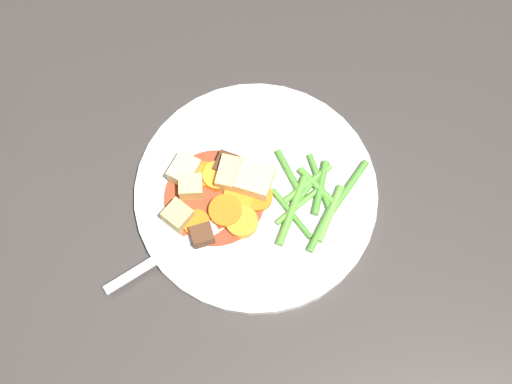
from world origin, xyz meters
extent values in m
plane|color=#383330|center=(0.00, 0.00, 0.00)|extent=(3.00, 3.00, 0.00)
cylinder|color=white|center=(0.00, 0.00, 0.01)|extent=(0.26, 0.26, 0.01)
cylinder|color=#93381E|center=(0.04, 0.00, 0.01)|extent=(0.11, 0.11, 0.00)
cylinder|color=orange|center=(0.02, 0.01, 0.02)|extent=(0.03, 0.03, 0.01)
cylinder|color=orange|center=(0.04, 0.02, 0.02)|extent=(0.04, 0.04, 0.01)
cylinder|color=orange|center=(0.05, -0.03, 0.02)|extent=(0.03, 0.03, 0.01)
cylinder|color=orange|center=(0.02, 0.03, 0.02)|extent=(0.05, 0.05, 0.01)
cylinder|color=orange|center=(0.00, 0.01, 0.02)|extent=(0.05, 0.05, 0.01)
cylinder|color=orange|center=(0.07, 0.03, 0.02)|extent=(0.04, 0.04, 0.01)
cylinder|color=orange|center=(0.04, -0.02, 0.02)|extent=(0.05, 0.05, 0.01)
cube|color=#E5CC7A|center=(0.02, -0.02, 0.02)|extent=(0.04, 0.04, 0.02)
cube|color=#DBBC6B|center=(0.09, 0.02, 0.02)|extent=(0.04, 0.04, 0.02)
cube|color=#EAD68C|center=(0.00, -0.01, 0.03)|extent=(0.05, 0.05, 0.03)
cube|color=#E5CC7A|center=(0.07, -0.01, 0.02)|extent=(0.03, 0.02, 0.02)
cube|color=#EAD68C|center=(0.07, -0.03, 0.02)|extent=(0.04, 0.04, 0.02)
cube|color=#56331E|center=(0.06, 0.04, 0.02)|extent=(0.03, 0.02, 0.02)
cube|color=#4C2B19|center=(0.03, -0.03, 0.02)|extent=(0.03, 0.03, 0.02)
cylinder|color=#4C8E33|center=(-0.07, 0.01, 0.02)|extent=(0.03, 0.06, 0.01)
cylinder|color=#4C8E33|center=(-0.03, 0.03, 0.02)|extent=(0.04, 0.06, 0.01)
cylinder|color=#66AD42|center=(-0.07, 0.04, 0.02)|extent=(0.04, 0.06, 0.01)
cylinder|color=#599E38|center=(-0.06, 0.00, 0.02)|extent=(0.06, 0.04, 0.01)
cylinder|color=#4C8E33|center=(-0.10, 0.01, 0.02)|extent=(0.06, 0.06, 0.01)
cylinder|color=#599E38|center=(-0.07, 0.01, 0.02)|extent=(0.04, 0.05, 0.01)
cylinder|color=#4C8E33|center=(-0.07, 0.05, 0.02)|extent=(0.05, 0.06, 0.01)
cylinder|color=#4C8E33|center=(-0.05, 0.01, 0.02)|extent=(0.04, 0.04, 0.01)
cylinder|color=#4C8E33|center=(-0.07, 0.00, 0.02)|extent=(0.02, 0.07, 0.01)
cylinder|color=#599E38|center=(-0.04, 0.02, 0.02)|extent=(0.06, 0.04, 0.01)
cylinder|color=#599E38|center=(-0.03, 0.03, 0.02)|extent=(0.05, 0.08, 0.01)
cylinder|color=#4C8E33|center=(-0.04, -0.02, 0.02)|extent=(0.02, 0.06, 0.01)
cube|color=silver|center=(0.12, 0.06, 0.01)|extent=(0.11, 0.06, 0.00)
cube|color=silver|center=(0.06, 0.03, 0.01)|extent=(0.03, 0.03, 0.00)
cylinder|color=silver|center=(0.03, 0.03, 0.01)|extent=(0.04, 0.02, 0.00)
cylinder|color=silver|center=(0.03, 0.02, 0.01)|extent=(0.04, 0.02, 0.00)
cylinder|color=silver|center=(0.03, 0.02, 0.01)|extent=(0.04, 0.02, 0.00)
cylinder|color=silver|center=(0.03, 0.01, 0.01)|extent=(0.04, 0.02, 0.00)
camera|label=1|loc=(0.04, 0.28, 0.79)|focal=53.91mm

